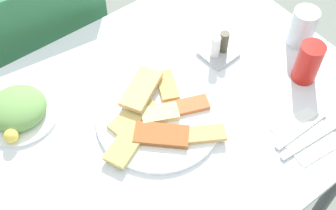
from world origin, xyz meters
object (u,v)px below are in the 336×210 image
at_px(dining_chair, 49,56).
at_px(spoon, 301,130).
at_px(salad_plate_greens, 18,110).
at_px(soda_can, 308,62).
at_px(condiment_caddy, 219,49).
at_px(drinking_glass, 303,27).
at_px(dining_table, 174,127).
at_px(paper_napkin, 306,136).
at_px(fork, 312,140).
at_px(pide_platter, 158,117).

height_order(dining_chair, spoon, dining_chair).
distance_m(salad_plate_greens, soda_can, 0.77).
bearing_deg(condiment_caddy, spoon, -90.65).
height_order(drinking_glass, spoon, drinking_glass).
bearing_deg(drinking_glass, dining_table, 175.68).
bearing_deg(salad_plate_greens, soda_can, -27.59).
distance_m(soda_can, paper_napkin, 0.20).
distance_m(paper_napkin, spoon, 0.02).
bearing_deg(paper_napkin, condiment_caddy, 89.39).
relative_size(drinking_glass, fork, 0.59).
relative_size(dining_table, pide_platter, 2.93).
bearing_deg(condiment_caddy, paper_napkin, -90.61).
relative_size(dining_chair, drinking_glass, 7.72).
xyz_separation_m(soda_can, condiment_caddy, (-0.13, 0.20, -0.04)).
distance_m(drinking_glass, fork, 0.35).
relative_size(fork, condiment_caddy, 2.07).
height_order(dining_table, dining_chair, dining_chair).
relative_size(spoon, condiment_caddy, 1.82).
height_order(drinking_glass, condiment_caddy, drinking_glass).
bearing_deg(paper_napkin, fork, -90.00).
relative_size(soda_can, spoon, 0.69).
distance_m(pide_platter, spoon, 0.37).
bearing_deg(fork, dining_table, 130.63).
bearing_deg(dining_table, drinking_glass, -4.32).
distance_m(dining_chair, paper_napkin, 0.97).
bearing_deg(dining_chair, pide_platter, -85.23).
xyz_separation_m(paper_napkin, spoon, (0.00, 0.02, 0.00)).
relative_size(dining_table, salad_plate_greens, 5.00).
distance_m(dining_table, pide_platter, 0.12).
height_order(paper_napkin, condiment_caddy, condiment_caddy).
distance_m(soda_can, spoon, 0.19).
xyz_separation_m(soda_can, spoon, (-0.14, -0.12, -0.06)).
height_order(pide_platter, soda_can, soda_can).
relative_size(dining_table, spoon, 5.79).
relative_size(dining_chair, pide_platter, 2.61).
distance_m(salad_plate_greens, spoon, 0.73).
bearing_deg(fork, salad_plate_greens, 141.59).
bearing_deg(condiment_caddy, drinking_glass, -24.45).
relative_size(pide_platter, condiment_caddy, 3.59).
relative_size(dining_chair, salad_plate_greens, 4.44).
distance_m(dining_table, salad_plate_greens, 0.42).
distance_m(paper_napkin, condiment_caddy, 0.34).
height_order(dining_table, soda_can, soda_can).
xyz_separation_m(pide_platter, drinking_glass, (0.49, -0.03, 0.05)).
height_order(soda_can, condiment_caddy, soda_can).
bearing_deg(pide_platter, dining_chair, 94.77).
height_order(salad_plate_greens, soda_can, soda_can).
height_order(drinking_glass, paper_napkin, drinking_glass).
bearing_deg(spoon, salad_plate_greens, 138.73).
bearing_deg(drinking_glass, soda_can, -131.41).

